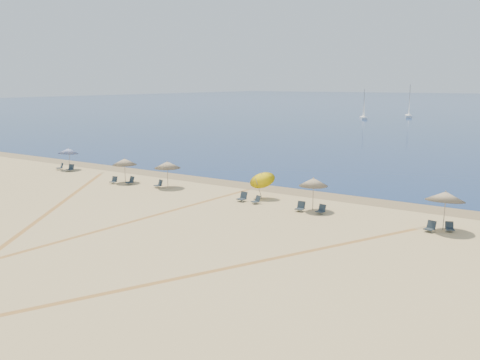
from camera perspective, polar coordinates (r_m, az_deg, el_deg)
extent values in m
plane|color=tan|center=(26.52, -24.61, -9.66)|extent=(160.00, 160.00, 0.00)
plane|color=olive|center=(43.59, 2.86, -0.84)|extent=(500.00, 500.00, 0.00)
cylinder|color=gray|center=(55.22, -18.54, 2.18)|extent=(0.05, 0.20, 2.08)
cone|color=white|center=(55.06, -18.64, 3.09)|extent=(2.09, 2.12, 0.70)
sphere|color=gray|center=(55.02, -18.66, 3.40)|extent=(0.08, 0.08, 0.08)
cylinder|color=gray|center=(46.73, -12.73, 0.96)|extent=(0.05, 0.05, 2.03)
cone|color=beige|center=(46.60, -12.78, 2.01)|extent=(2.15, 2.15, 0.55)
sphere|color=gray|center=(46.55, -12.79, 2.37)|extent=(0.08, 0.08, 0.08)
cylinder|color=gray|center=(43.86, -8.09, 0.53)|extent=(0.05, 0.05, 2.10)
cone|color=beige|center=(43.70, -8.13, 1.69)|extent=(2.24, 2.24, 0.55)
sphere|color=gray|center=(43.66, -8.14, 2.08)|extent=(0.08, 0.08, 0.08)
cylinder|color=gray|center=(38.95, 2.09, -0.91)|extent=(0.05, 1.06, 1.82)
cone|color=yellow|center=(39.17, 2.42, 0.30)|extent=(1.98, 1.99, 1.46)
sphere|color=gray|center=(39.11, 2.42, 0.73)|extent=(0.08, 0.08, 0.08)
cylinder|color=gray|center=(36.01, 8.17, -1.68)|extent=(0.05, 0.05, 2.18)
cone|color=beige|center=(35.81, 8.21, -0.22)|extent=(2.02, 2.02, 0.55)
sphere|color=gray|center=(35.76, 8.22, 0.25)|extent=(0.08, 0.08, 0.08)
cylinder|color=gray|center=(33.32, 21.88, -3.31)|extent=(0.05, 0.26, 2.27)
cone|color=beige|center=(33.02, 21.97, -1.69)|extent=(2.34, 2.38, 0.76)
sphere|color=gray|center=(32.96, 22.00, -1.18)|extent=(0.08, 0.08, 0.08)
cube|color=#1D262E|center=(55.49, -19.54, 1.27)|extent=(0.75, 0.75, 0.05)
cube|color=#1D262E|center=(55.52, -19.28, 1.56)|extent=(0.61, 0.42, 0.51)
cylinder|color=#A5A5AD|center=(55.60, -19.76, 1.18)|extent=(0.02, 0.02, 0.19)
cylinder|color=#A5A5AD|center=(55.16, -19.65, 1.11)|extent=(0.02, 0.02, 0.19)
cube|color=#1D262E|center=(54.14, -18.47, 1.11)|extent=(0.72, 0.72, 0.05)
cube|color=#1D262E|center=(54.33, -18.32, 1.42)|extent=(0.61, 0.37, 0.51)
cylinder|color=#A5A5AD|center=(54.16, -18.84, 0.99)|extent=(0.03, 0.03, 0.19)
cylinder|color=#A5A5AD|center=(53.90, -18.44, 0.97)|extent=(0.03, 0.03, 0.19)
cube|color=#1D262E|center=(46.53, -13.99, -0.20)|extent=(0.61, 0.61, 0.05)
cube|color=#1D262E|center=(46.69, -13.82, 0.13)|extent=(0.54, 0.29, 0.46)
cylinder|color=#A5A5AD|center=(46.54, -14.36, -0.32)|extent=(0.02, 0.02, 0.17)
cylinder|color=#A5A5AD|center=(46.31, -13.94, -0.35)|extent=(0.02, 0.02, 0.17)
cube|color=#1D262E|center=(45.86, -12.26, -0.26)|extent=(0.67, 0.67, 0.05)
cube|color=#1D262E|center=(45.96, -11.98, 0.10)|extent=(0.60, 0.32, 0.51)
cylinder|color=#A5A5AD|center=(45.92, -12.60, -0.37)|extent=(0.03, 0.03, 0.19)
cylinder|color=#A5A5AD|center=(45.54, -12.28, -0.45)|extent=(0.03, 0.03, 0.19)
cube|color=#1D262E|center=(44.02, -9.17, -0.62)|extent=(0.69, 0.69, 0.05)
cube|color=#1D262E|center=(44.10, -8.88, -0.27)|extent=(0.58, 0.36, 0.49)
cylinder|color=#A5A5AD|center=(44.08, -9.48, -0.73)|extent=(0.02, 0.02, 0.18)
cylinder|color=#A5A5AD|center=(43.71, -9.20, -0.82)|extent=(0.02, 0.02, 0.18)
cube|color=#1D262E|center=(38.44, 0.16, -2.14)|extent=(0.64, 0.64, 0.05)
cube|color=#1D262E|center=(38.61, 0.43, -1.69)|extent=(0.60, 0.27, 0.52)
cylinder|color=#A5A5AD|center=(38.43, -0.28, -2.29)|extent=(0.03, 0.03, 0.19)
cylinder|color=#A5A5AD|center=(38.15, 0.27, -2.39)|extent=(0.03, 0.03, 0.19)
cube|color=#1D262E|center=(37.74, 1.71, -2.43)|extent=(0.65, 0.65, 0.05)
cube|color=#1D262E|center=(37.83, 2.01, -2.07)|extent=(0.53, 0.36, 0.44)
cylinder|color=#A5A5AD|center=(37.77, 1.39, -2.55)|extent=(0.02, 0.02, 0.16)
cylinder|color=#A5A5AD|center=(37.45, 1.74, -2.67)|extent=(0.02, 0.02, 0.16)
cube|color=#1D262E|center=(35.77, 6.68, -3.22)|extent=(0.58, 0.58, 0.05)
cube|color=#1D262E|center=(35.96, 6.87, -2.75)|extent=(0.57, 0.23, 0.50)
cylinder|color=#A5A5AD|center=(35.71, 6.21, -3.39)|extent=(0.02, 0.02, 0.18)
cylinder|color=#A5A5AD|center=(35.53, 6.86, -3.47)|extent=(0.02, 0.02, 0.18)
cube|color=#1D262E|center=(35.27, 8.94, -3.50)|extent=(0.60, 0.60, 0.05)
cube|color=#1D262E|center=(35.42, 9.18, -3.06)|extent=(0.55, 0.27, 0.47)
cylinder|color=#A5A5AD|center=(35.23, 8.52, -3.65)|extent=(0.02, 0.02, 0.17)
cylinder|color=#A5A5AD|center=(35.01, 9.10, -3.76)|extent=(0.02, 0.02, 0.17)
cube|color=#1D262E|center=(32.80, 20.38, -5.16)|extent=(0.66, 0.66, 0.05)
cube|color=#1D262E|center=(32.97, 20.62, -4.67)|extent=(0.57, 0.33, 0.48)
cylinder|color=#A5A5AD|center=(32.73, 19.95, -5.32)|extent=(0.02, 0.02, 0.18)
cylinder|color=#A5A5AD|center=(32.55, 20.63, -5.46)|extent=(0.02, 0.02, 0.18)
cube|color=#1D262E|center=(33.26, 22.40, -5.12)|extent=(0.64, 0.64, 0.04)
cube|color=#1D262E|center=(33.43, 22.34, -4.66)|extent=(0.51, 0.36, 0.43)
cylinder|color=#A5A5AD|center=(33.07, 22.01, -5.32)|extent=(0.02, 0.02, 0.16)
cylinder|color=#A5A5AD|center=(33.16, 22.66, -5.33)|extent=(0.02, 0.02, 0.16)
cube|color=white|center=(128.93, 13.61, 6.78)|extent=(3.30, 4.84, 0.53)
cylinder|color=gray|center=(128.75, 13.68, 8.29)|extent=(0.11, 0.11, 7.00)
cube|color=white|center=(137.65, 18.30, 6.79)|extent=(3.07, 5.68, 0.60)
cylinder|color=gray|center=(137.46, 18.40, 8.41)|extent=(0.12, 0.12, 8.03)
plane|color=tan|center=(33.58, -12.29, -4.66)|extent=(30.16, 30.16, 0.00)
plane|color=tan|center=(34.27, -10.89, -4.29)|extent=(30.16, 30.16, 0.00)
plane|color=tan|center=(24.71, -3.02, -10.13)|extent=(37.57, 37.57, 0.00)
plane|color=tan|center=(25.20, -0.77, -9.69)|extent=(37.57, 37.57, 0.00)
plane|color=tan|center=(38.52, -20.17, -3.08)|extent=(38.95, 38.95, 0.00)
plane|color=tan|center=(39.53, -19.67, -2.70)|extent=(38.95, 38.95, 0.00)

